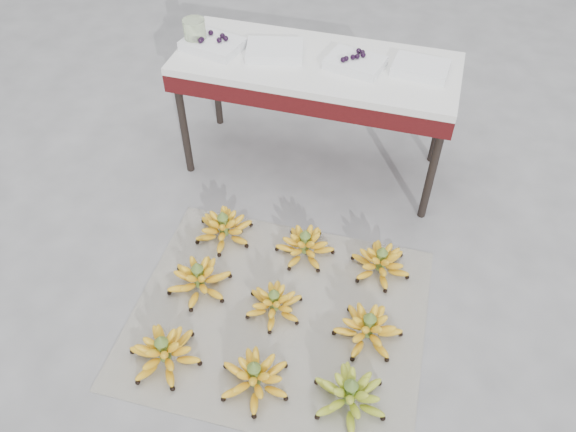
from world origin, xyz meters
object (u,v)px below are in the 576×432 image
(bunch_mid_right, at_px, (368,328))
(tray_far_right, at_px, (421,68))
(newspaper_mat, at_px, (278,316))
(bunch_back_right, at_px, (380,262))
(vendor_table, at_px, (316,74))
(bunch_back_center, at_px, (305,245))
(bunch_front_left, at_px, (164,352))
(bunch_front_right, at_px, (350,395))
(tray_right, at_px, (355,62))
(tray_far_left, at_px, (213,44))
(bunch_mid_left, at_px, (199,279))
(bunch_mid_center, at_px, (274,303))
(bunch_front_center, at_px, (255,377))
(tray_left, at_px, (275,50))
(bunch_back_left, at_px, (224,228))
(glass_jar, at_px, (195,33))

(bunch_mid_right, height_order, tray_far_right, tray_far_right)
(newspaper_mat, xyz_separation_m, tray_far_right, (0.38, 1.06, 0.67))
(bunch_back_right, height_order, vendor_table, vendor_table)
(bunch_back_center, relative_size, tray_far_right, 1.06)
(bunch_front_left, distance_m, bunch_front_right, 0.75)
(tray_right, distance_m, tray_far_right, 0.30)
(vendor_table, xyz_separation_m, tray_far_left, (-0.51, -0.03, 0.10))
(bunch_mid_left, height_order, bunch_mid_center, bunch_mid_left)
(bunch_front_center, bearing_deg, bunch_front_right, 28.34)
(bunch_mid_center, relative_size, tray_right, 1.14)
(tray_left, bearing_deg, bunch_back_left, -96.42)
(bunch_front_left, relative_size, bunch_front_center, 0.97)
(tray_far_left, bearing_deg, newspaper_mat, -57.65)
(bunch_back_right, bearing_deg, bunch_front_center, -102.48)
(newspaper_mat, xyz_separation_m, glass_jar, (-0.71, 0.99, 0.72))
(newspaper_mat, height_order, bunch_back_center, bunch_back_center)
(bunch_back_center, bearing_deg, bunch_back_left, -178.13)
(bunch_back_center, relative_size, glass_jar, 2.06)
(bunch_front_center, height_order, bunch_mid_center, bunch_front_center)
(bunch_front_left, height_order, bunch_mid_left, bunch_front_left)
(bunch_front_left, distance_m, bunch_front_center, 0.38)
(bunch_back_left, relative_size, bunch_back_center, 1.31)
(newspaper_mat, bearing_deg, bunch_front_left, -138.49)
(tray_far_right, bearing_deg, bunch_back_left, -138.20)
(newspaper_mat, height_order, tray_far_left, tray_far_left)
(vendor_table, relative_size, tray_far_right, 5.14)
(tray_right, bearing_deg, glass_jar, -177.99)
(bunch_mid_right, relative_size, glass_jar, 2.38)
(bunch_front_center, relative_size, tray_far_right, 1.41)
(bunch_mid_center, bearing_deg, bunch_front_center, -61.49)
(bunch_front_right, relative_size, tray_right, 1.30)
(bunch_back_center, bearing_deg, bunch_mid_center, -95.46)
(bunch_front_left, xyz_separation_m, bunch_back_center, (0.40, 0.71, -0.00))
(bunch_back_right, distance_m, vendor_table, 0.96)
(bunch_mid_center, distance_m, bunch_back_right, 0.53)
(bunch_front_center, bearing_deg, tray_far_left, 139.11)
(glass_jar, bearing_deg, bunch_mid_center, -54.56)
(tray_far_left, distance_m, tray_far_right, 1.00)
(bunch_back_left, bearing_deg, tray_left, 104.83)
(tray_far_left, bearing_deg, bunch_front_left, -79.40)
(bunch_front_center, height_order, tray_right, tray_right)
(bunch_back_left, bearing_deg, glass_jar, 139.00)
(bunch_back_center, distance_m, tray_right, 0.89)
(bunch_mid_right, height_order, tray_far_left, tray_far_left)
(bunch_front_right, xyz_separation_m, tray_far_left, (-1.00, 1.29, 0.61))
(bunch_front_right, xyz_separation_m, bunch_mid_right, (0.01, 0.31, -0.00))
(bunch_front_left, relative_size, vendor_table, 0.26)
(tray_left, distance_m, tray_far_right, 0.69)
(tray_far_left, bearing_deg, bunch_mid_left, -75.63)
(bunch_front_right, xyz_separation_m, vendor_table, (-0.48, 1.32, 0.51))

